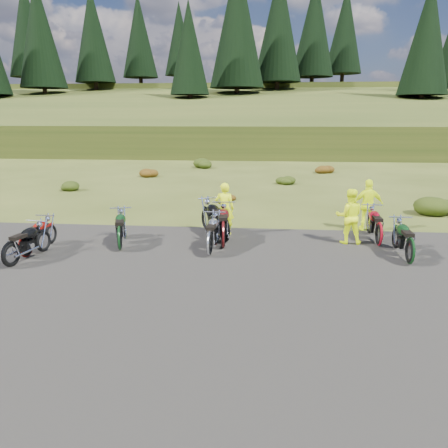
# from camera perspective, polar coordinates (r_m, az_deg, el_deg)

# --- Properties ---
(ground) EXTENTS (300.00, 300.00, 0.00)m
(ground) POSITION_cam_1_polar(r_m,az_deg,el_deg) (11.72, -1.39, -5.51)
(ground) COLOR #384416
(ground) RESTS_ON ground
(gravel_pad) EXTENTS (20.00, 12.00, 0.04)m
(gravel_pad) POSITION_cam_1_polar(r_m,az_deg,el_deg) (9.88, -2.75, -9.38)
(gravel_pad) COLOR black
(gravel_pad) RESTS_ON ground
(hill_slope) EXTENTS (300.00, 45.97, 9.37)m
(hill_slope) POSITION_cam_1_polar(r_m,az_deg,el_deg) (61.11, 4.12, 10.34)
(hill_slope) COLOR #2D3C14
(hill_slope) RESTS_ON ground
(hill_plateau) EXTENTS (300.00, 90.00, 9.17)m
(hill_plateau) POSITION_cam_1_polar(r_m,az_deg,el_deg) (121.04, 4.78, 12.15)
(hill_plateau) COLOR #2D3C14
(hill_plateau) RESTS_ON ground
(conifer_15) EXTENTS (7.92, 7.92, 20.00)m
(conifer_15) POSITION_cam_1_polar(r_m,az_deg,el_deg) (99.85, -24.34, 22.26)
(conifer_15) COLOR black
(conifer_15) RESTS_ON ground
(conifer_17) EXTENTS (7.04, 7.04, 18.00)m
(conifer_17) POSITION_cam_1_polar(r_m,az_deg,el_deg) (77.08, -22.97, 22.02)
(conifer_17) COLOR black
(conifer_17) RESTS_ON ground
(conifer_18) EXTENTS (6.60, 6.60, 17.00)m
(conifer_18) POSITION_cam_1_polar(r_m,az_deg,el_deg) (80.21, -16.77, 22.65)
(conifer_18) COLOR black
(conifer_18) RESTS_ON ground
(conifer_19) EXTENTS (6.16, 6.16, 16.00)m
(conifer_19) POSITION_cam_1_polar(r_m,az_deg,el_deg) (84.10, -11.05, 23.01)
(conifer_19) COLOR black
(conifer_19) RESTS_ON ground
(conifer_20) EXTENTS (5.72, 5.72, 15.00)m
(conifer_20) POSITION_cam_1_polar(r_m,az_deg,el_deg) (88.57, -5.85, 22.91)
(conifer_20) COLOR black
(conifer_20) RESTS_ON ground
(conifer_21) EXTENTS (5.28, 5.28, 14.00)m
(conifer_21) POSITION_cam_1_polar(r_m,az_deg,el_deg) (62.43, -4.60, 21.97)
(conifer_21) COLOR black
(conifer_21) RESTS_ON ground
(conifer_22) EXTENTS (7.92, 7.92, 20.00)m
(conifer_22) POSITION_cam_1_polar(r_m,az_deg,el_deg) (68.32, 1.75, 24.89)
(conifer_22) COLOR black
(conifer_22) RESTS_ON ground
(conifer_23) EXTENTS (7.48, 7.48, 19.00)m
(conifer_23) POSITION_cam_1_polar(r_m,az_deg,el_deg) (74.23, 7.16, 24.47)
(conifer_23) COLOR black
(conifer_23) RESTS_ON ground
(conifer_24) EXTENTS (7.04, 7.04, 18.00)m
(conifer_24) POSITION_cam_1_polar(r_m,az_deg,el_deg) (80.61, 11.70, 23.97)
(conifer_24) COLOR black
(conifer_24) RESTS_ON ground
(conifer_25) EXTENTS (6.60, 6.60, 17.00)m
(conifer_25) POSITION_cam_1_polar(r_m,az_deg,el_deg) (87.32, 15.53, 23.30)
(conifer_25) COLOR black
(conifer_25) RESTS_ON ground
(conifer_26) EXTENTS (6.16, 6.16, 16.00)m
(conifer_26) POSITION_cam_1_polar(r_m,az_deg,el_deg) (63.82, 25.02, 21.34)
(conifer_26) COLOR black
(conifer_26) RESTS_ON ground
(shrub_1) EXTENTS (1.03, 1.03, 0.61)m
(shrub_1) POSITION_cam_1_polar(r_m,az_deg,el_deg) (24.84, -19.60, 4.87)
(shrub_1) COLOR black
(shrub_1) RESTS_ON ground
(shrub_2) EXTENTS (1.30, 1.30, 0.77)m
(shrub_2) POSITION_cam_1_polar(r_m,az_deg,el_deg) (28.79, -9.93, 6.78)
(shrub_2) COLOR #5C250B
(shrub_2) RESTS_ON ground
(shrub_3) EXTENTS (1.56, 1.56, 0.92)m
(shrub_3) POSITION_cam_1_polar(r_m,az_deg,el_deg) (33.37, -2.69, 8.09)
(shrub_3) COLOR black
(shrub_3) RESTS_ON ground
(shrub_4) EXTENTS (0.77, 0.77, 0.45)m
(shrub_4) POSITION_cam_1_polar(r_m,az_deg,el_deg) (20.57, 0.46, 3.71)
(shrub_4) COLOR #5C250B
(shrub_4) RESTS_ON ground
(shrub_5) EXTENTS (1.03, 1.03, 0.61)m
(shrub_5) POSITION_cam_1_polar(r_m,az_deg,el_deg) (25.75, 7.95, 5.84)
(shrub_5) COLOR black
(shrub_5) RESTS_ON ground
(shrub_6) EXTENTS (1.30, 1.30, 0.77)m
(shrub_6) POSITION_cam_1_polar(r_m,az_deg,el_deg) (31.24, 12.90, 7.20)
(shrub_6) COLOR #5C250B
(shrub_6) RESTS_ON ground
(shrub_7) EXTENTS (1.56, 1.56, 0.92)m
(shrub_7) POSITION_cam_1_polar(r_m,az_deg,el_deg) (19.68, 26.05, 2.49)
(shrub_7) COLOR black
(shrub_7) RESTS_ON ground
(motorcycle_0) EXTENTS (0.98, 2.04, 1.03)m
(motorcycle_0) POSITION_cam_1_polar(r_m,az_deg,el_deg) (12.89, -25.88, -5.14)
(motorcycle_0) COLOR black
(motorcycle_0) RESTS_ON ground
(motorcycle_1) EXTENTS (0.77, 1.95, 1.00)m
(motorcycle_1) POSITION_cam_1_polar(r_m,az_deg,el_deg) (13.57, -24.28, -4.04)
(motorcycle_1) COLOR maroon
(motorcycle_1) RESTS_ON ground
(motorcycle_2) EXTENTS (1.20, 2.17, 1.08)m
(motorcycle_2) POSITION_cam_1_polar(r_m,az_deg,el_deg) (13.35, -13.38, -3.44)
(motorcycle_2) COLOR black
(motorcycle_2) RESTS_ON ground
(motorcycle_3) EXTENTS (0.73, 2.05, 1.07)m
(motorcycle_3) POSITION_cam_1_polar(r_m,az_deg,el_deg) (12.49, -1.89, -4.27)
(motorcycle_3) COLOR #A9A9AD
(motorcycle_3) RESTS_ON ground
(motorcycle_4) EXTENTS (0.94, 2.34, 1.20)m
(motorcycle_4) POSITION_cam_1_polar(r_m,az_deg,el_deg) (13.22, -0.10, -3.22)
(motorcycle_4) COLOR #490C0D
(motorcycle_4) RESTS_ON ground
(motorcycle_5) EXTENTS (1.81, 2.44, 1.23)m
(motorcycle_5) POSITION_cam_1_polar(r_m,az_deg,el_deg) (13.81, 0.03, -2.46)
(motorcycle_5) COLOR black
(motorcycle_5) RESTS_ON ground
(motorcycle_6) EXTENTS (0.74, 2.08, 1.08)m
(motorcycle_6) POSITION_cam_1_polar(r_m,az_deg,el_deg) (14.22, 19.47, -2.79)
(motorcycle_6) COLOR maroon
(motorcycle_6) RESTS_ON ground
(motorcycle_7) EXTENTS (0.71, 2.05, 1.07)m
(motorcycle_7) POSITION_cam_1_polar(r_m,az_deg,el_deg) (12.83, 22.97, -4.92)
(motorcycle_7) COLOR black
(motorcycle_7) RESTS_ON ground
(person_middle) EXTENTS (0.65, 0.43, 1.74)m
(person_middle) POSITION_cam_1_polar(r_m,az_deg,el_deg) (14.49, 0.07, 1.89)
(person_middle) COLOR #EAFF0D
(person_middle) RESTS_ON ground
(person_right_a) EXTENTS (0.86, 0.69, 1.71)m
(person_right_a) POSITION_cam_1_polar(r_m,az_deg,el_deg) (14.02, 16.03, 0.86)
(person_right_a) COLOR #EAFF0D
(person_right_a) RESTS_ON ground
(person_right_b) EXTENTS (1.07, 0.52, 1.77)m
(person_right_b) POSITION_cam_1_polar(r_m,az_deg,el_deg) (15.82, 18.29, 2.27)
(person_right_b) COLOR #EAFF0D
(person_right_b) RESTS_ON ground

